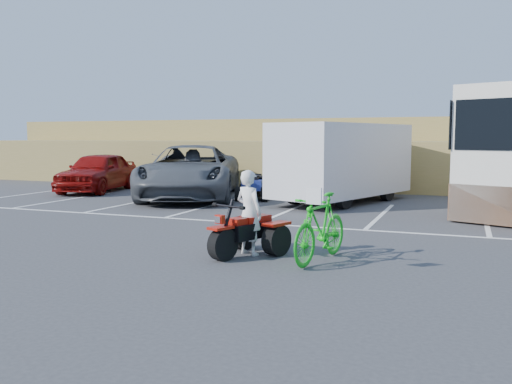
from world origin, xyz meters
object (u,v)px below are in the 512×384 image
(grey_pickup, at_px, (191,172))
(red_trike_atv, at_px, (244,256))
(cargo_trailer, at_px, (342,160))
(quad_atv_green, at_px, (262,198))
(green_dirt_bike, at_px, (321,228))
(rider, at_px, (249,212))
(red_car, at_px, (98,172))
(quad_atv_blue, at_px, (253,200))

(grey_pickup, bearing_deg, red_trike_atv, -76.06)
(cargo_trailer, xyz_separation_m, quad_atv_green, (-2.92, 0.15, -1.41))
(grey_pickup, bearing_deg, cargo_trailer, -13.86)
(green_dirt_bike, xyz_separation_m, cargo_trailer, (-1.49, 8.68, 0.82))
(rider, distance_m, quad_atv_green, 9.32)
(red_car, bearing_deg, rider, -52.99)
(cargo_trailer, relative_size, quad_atv_blue, 4.11)
(red_trike_atv, relative_size, quad_atv_blue, 1.04)
(grey_pickup, relative_size, red_car, 1.47)
(rider, xyz_separation_m, green_dirt_bike, (1.37, -0.05, -0.19))
(red_trike_atv, height_order, quad_atv_green, red_trike_atv)
(quad_atv_green, bearing_deg, grey_pickup, -158.92)
(red_trike_atv, distance_m, green_dirt_bike, 1.55)
(quad_atv_green, bearing_deg, quad_atv_blue, -98.64)
(rider, relative_size, grey_pickup, 0.23)
(red_car, relative_size, cargo_trailer, 0.77)
(red_trike_atv, height_order, rider, rider)
(red_car, relative_size, quad_atv_green, 3.50)
(quad_atv_blue, bearing_deg, red_car, 161.52)
(cargo_trailer, bearing_deg, red_trike_atv, -70.03)
(red_trike_atv, relative_size, rider, 0.97)
(red_trike_atv, bearing_deg, quad_atv_blue, 131.65)
(rider, height_order, quad_atv_blue, rider)
(green_dirt_bike, bearing_deg, quad_atv_green, 127.47)
(cargo_trailer, height_order, quad_atv_blue, cargo_trailer)
(green_dirt_bike, bearing_deg, grey_pickup, 141.18)
(green_dirt_bike, relative_size, red_car, 0.43)
(red_trike_atv, xyz_separation_m, cargo_trailer, (-0.06, 8.76, 1.41))
(green_dirt_bike, relative_size, quad_atv_blue, 1.36)
(rider, bearing_deg, quad_atv_green, -49.52)
(red_car, distance_m, quad_atv_green, 7.12)
(red_car, height_order, quad_atv_green, red_car)
(rider, distance_m, cargo_trailer, 8.65)
(quad_atv_green, bearing_deg, rider, -65.54)
(red_car, height_order, cargo_trailer, cargo_trailer)
(rider, height_order, grey_pickup, grey_pickup)
(green_dirt_bike, relative_size, grey_pickup, 0.29)
(cargo_trailer, height_order, quad_atv_green, cargo_trailer)
(quad_atv_blue, bearing_deg, rider, -83.29)
(red_car, distance_m, quad_atv_blue, 7.01)
(green_dirt_bike, height_order, quad_atv_green, green_dirt_bike)
(rider, height_order, red_car, red_car)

